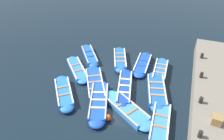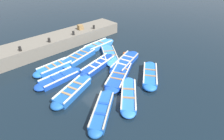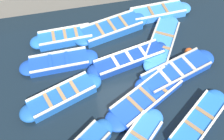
% 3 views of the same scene
% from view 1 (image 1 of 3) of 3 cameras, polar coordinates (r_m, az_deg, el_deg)
% --- Properties ---
extents(ground_plane, '(120.00, 120.00, 0.00)m').
position_cam_1_polar(ground_plane, '(14.48, 1.10, -3.78)').
color(ground_plane, black).
extents(boat_inner_gap, '(2.91, 3.13, 0.36)m').
position_cam_1_polar(boat_inner_gap, '(15.77, -9.07, 0.19)').
color(boat_inner_gap, blue).
rests_on(boat_inner_gap, ground).
extents(boat_drifting, '(1.05, 3.60, 0.42)m').
position_cam_1_polar(boat_drifting, '(12.18, 12.48, -13.43)').
color(boat_drifting, '#3884E0').
rests_on(boat_drifting, ground).
extents(boat_near_quay, '(2.75, 3.99, 0.36)m').
position_cam_1_polar(boat_near_quay, '(14.35, -4.43, -3.58)').
color(boat_near_quay, '#1947B7').
rests_on(boat_near_quay, ground).
extents(boat_centre, '(2.71, 3.29, 0.43)m').
position_cam_1_polar(boat_centre, '(13.89, -12.43, -5.86)').
color(boat_centre, blue).
rests_on(boat_centre, ground).
extents(boat_bow_out, '(2.06, 4.03, 0.41)m').
position_cam_1_polar(boat_bow_out, '(13.03, -3.46, -8.34)').
color(boat_bow_out, '#1947B7').
rests_on(boat_bow_out, ground).
extents(boat_tucked, '(1.92, 3.51, 0.44)m').
position_cam_1_polar(boat_tucked, '(16.57, 2.09, 2.79)').
color(boat_tucked, '#1E59AD').
rests_on(boat_tucked, ground).
extents(boat_outer_left, '(0.96, 3.39, 0.38)m').
position_cam_1_polar(boat_outer_left, '(16.21, 7.96, 1.47)').
color(boat_outer_left, '#1947B7').
rests_on(boat_outer_left, ground).
extents(boat_broadside, '(1.84, 3.94, 0.46)m').
position_cam_1_polar(boat_broadside, '(13.97, 11.54, -5.38)').
color(boat_broadside, '#1E59AD').
rests_on(boat_broadside, ground).
extents(boat_mid_row, '(1.55, 3.92, 0.41)m').
position_cam_1_polar(boat_mid_row, '(13.97, 3.32, -4.63)').
color(boat_mid_row, navy).
rests_on(boat_mid_row, ground).
extents(boat_end_of_row, '(2.57, 3.15, 0.41)m').
position_cam_1_polar(boat_end_of_row, '(17.13, -5.88, 3.76)').
color(boat_end_of_row, '#1E59AD').
rests_on(boat_end_of_row, ground).
extents(boat_outer_right, '(0.94, 3.27, 0.46)m').
position_cam_1_polar(boat_outer_right, '(15.71, 12.47, -0.20)').
color(boat_outer_right, blue).
rests_on(boat_outer_right, ground).
extents(boat_stern_in, '(3.69, 2.83, 0.36)m').
position_cam_1_polar(boat_stern_in, '(12.66, 3.90, -10.17)').
color(boat_stern_in, '#3884E0').
rests_on(boat_stern_in, ground).
extents(quay_wall, '(2.41, 12.65, 1.05)m').
position_cam_1_polar(quay_wall, '(13.98, 25.08, -6.87)').
color(quay_wall, slate).
rests_on(quay_wall, ground).
extents(bollard_north, '(0.20, 0.20, 0.35)m').
position_cam_1_polar(bollard_north, '(10.90, 22.05, -15.28)').
color(bollard_north, black).
rests_on(bollard_north, quay_wall).
extents(bollard_mid_north, '(0.20, 0.20, 0.35)m').
position_cam_1_polar(bollard_mid_north, '(12.53, 22.22, -7.28)').
color(bollard_mid_north, black).
rests_on(bollard_mid_north, quay_wall).
extents(bollard_mid_south, '(0.20, 0.20, 0.35)m').
position_cam_1_polar(bollard_mid_south, '(14.35, 22.34, -1.21)').
color(bollard_mid_south, black).
rests_on(bollard_mid_south, quay_wall).
extents(bollard_south, '(0.20, 0.20, 0.35)m').
position_cam_1_polar(bollard_south, '(16.29, 22.44, 3.46)').
color(bollard_south, black).
rests_on(bollard_south, quay_wall).
extents(wooden_crate, '(0.50, 0.50, 0.45)m').
position_cam_1_polar(wooden_crate, '(11.72, 25.70, -11.70)').
color(wooden_crate, olive).
rests_on(wooden_crate, quay_wall).
extents(buoy_orange_near, '(0.36, 0.36, 0.36)m').
position_cam_1_polar(buoy_orange_near, '(12.17, -1.08, -12.31)').
color(buoy_orange_near, '#E05119').
rests_on(buoy_orange_near, ground).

